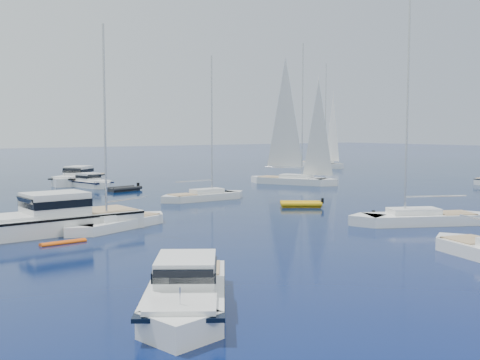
# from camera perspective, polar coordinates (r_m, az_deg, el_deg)

# --- Properties ---
(ground) EXTENTS (400.00, 400.00, 0.00)m
(ground) POSITION_cam_1_polar(r_m,az_deg,el_deg) (32.95, 20.25, -6.64)
(ground) COLOR #091456
(ground) RESTS_ON ground
(motor_cruiser_left) EXTENTS (7.43, 9.12, 2.39)m
(motor_cruiser_left) POSITION_cam_1_polar(r_m,az_deg,el_deg) (21.63, -5.24, -12.35)
(motor_cruiser_left) COLOR white
(motor_cruiser_left) RESTS_ON ground
(motor_cruiser_centre) EXTENTS (12.40, 4.33, 3.21)m
(motor_cruiser_centre) POSITION_cam_1_polar(r_m,az_deg,el_deg) (38.81, -17.71, -4.87)
(motor_cruiser_centre) COLOR silver
(motor_cruiser_centre) RESTS_ON ground
(motor_cruiser_distant) EXTENTS (9.81, 9.21, 2.71)m
(motor_cruiser_distant) POSITION_cam_1_polar(r_m,az_deg,el_deg) (73.03, -15.41, -0.36)
(motor_cruiser_distant) COLOR silver
(motor_cruiser_distant) RESTS_ON ground
(motor_cruiser_horizon) EXTENTS (4.03, 8.07, 2.03)m
(motor_cruiser_horizon) POSITION_cam_1_polar(r_m,az_deg,el_deg) (68.51, -14.38, -0.67)
(motor_cruiser_horizon) COLOR white
(motor_cruiser_horizon) RESTS_ON ground
(sailboat_mid_r) EXTENTS (10.67, 7.21, 15.53)m
(sailboat_mid_r) POSITION_cam_1_polar(r_m,az_deg,el_deg) (42.17, 16.94, -4.09)
(sailboat_mid_r) COLOR white
(sailboat_mid_r) RESTS_ON ground
(sailboat_mid_l) EXTENTS (9.43, 5.62, 13.53)m
(sailboat_mid_l) POSITION_cam_1_polar(r_m,az_deg,el_deg) (39.54, -11.80, -4.56)
(sailboat_mid_l) COLOR white
(sailboat_mid_l) RESTS_ON ground
(sailboat_centre) EXTENTS (9.35, 2.56, 13.68)m
(sailboat_centre) POSITION_cam_1_polar(r_m,az_deg,el_deg) (54.25, -3.54, -1.94)
(sailboat_centre) COLOR silver
(sailboat_centre) RESTS_ON ground
(sailboat_sails_r) EXTENTS (7.84, 11.78, 17.10)m
(sailboat_sails_r) POSITION_cam_1_polar(r_m,az_deg,el_deg) (70.48, 5.12, -0.39)
(sailboat_sails_r) COLOR white
(sailboat_sails_r) RESTS_ON ground
(sailboat_sails_far) EXTENTS (5.21, 12.86, 18.37)m
(sailboat_sails_far) POSITION_cam_1_polar(r_m,az_deg,el_deg) (103.56, 7.83, 1.25)
(sailboat_sails_far) COLOR white
(sailboat_sails_far) RESTS_ON ground
(tender_yellow) EXTENTS (4.04, 3.71, 0.95)m
(tender_yellow) POSITION_cam_1_polar(r_m,az_deg,el_deg) (49.49, 5.91, -2.61)
(tender_yellow) COLOR #E7AA0D
(tender_yellow) RESTS_ON ground
(tender_grey_near) EXTENTS (3.68, 3.37, 0.95)m
(tender_grey_near) POSITION_cam_1_polar(r_m,az_deg,el_deg) (43.18, 14.86, -3.83)
(tender_grey_near) COLOR black
(tender_grey_near) RESTS_ON ground
(tender_grey_far) EXTENTS (4.14, 2.80, 0.95)m
(tender_grey_far) POSITION_cam_1_polar(r_m,az_deg,el_deg) (63.46, -11.18, -1.04)
(tender_grey_far) COLOR black
(tender_grey_far) RESTS_ON ground
(kayak_orange) EXTENTS (2.64, 0.70, 0.30)m
(kayak_orange) POSITION_cam_1_polar(r_m,az_deg,el_deg) (34.93, -16.73, -5.91)
(kayak_orange) COLOR #DA4D0A
(kayak_orange) RESTS_ON ground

